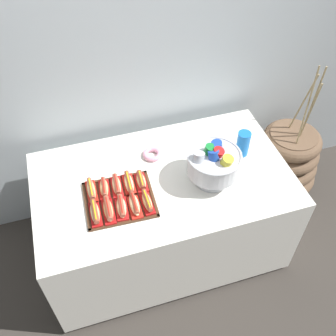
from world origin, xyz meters
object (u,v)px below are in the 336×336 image
hot_dog_3 (134,205)px  serving_tray (119,200)px  hot_dog_0 (95,213)px  hot_dog_9 (141,181)px  buffet_table (163,213)px  floor_vase (285,164)px  hot_dog_5 (91,191)px  hot_dog_6 (104,188)px  punch_bowl (213,162)px  hot_dog_8 (129,184)px  donut (152,154)px  hot_dog_4 (147,202)px  hot_dog_7 (117,186)px  hot_dog_1 (108,210)px  cup_stack (243,144)px  hot_dog_2 (121,207)px

hot_dog_3 → serving_tray: bearing=129.8°
hot_dog_0 → hot_dog_9: size_ratio=1.14×
buffet_table → floor_vase: size_ratio=1.30×
hot_dog_5 → hot_dog_9: (0.30, -0.01, -0.00)m
hot_dog_3 → hot_dog_6: 0.22m
punch_bowl → serving_tray: bearing=178.9°
hot_dog_8 → donut: bearing=46.7°
hot_dog_3 → hot_dog_4: size_ratio=1.09×
hot_dog_5 → hot_dog_9: size_ratio=1.16×
hot_dog_7 → donut: 0.35m
hot_dog_3 → punch_bowl: bearing=8.4°
hot_dog_8 → hot_dog_7: bearing=177.6°
buffet_table → hot_dog_3: (-0.22, -0.18, 0.40)m
hot_dog_7 → hot_dog_9: hot_dog_7 is taller
hot_dog_6 → hot_dog_7: bearing=-2.4°
hot_dog_3 → floor_vase: bearing=17.8°
buffet_table → hot_dog_1: 0.57m
hot_dog_9 → hot_dog_0: bearing=-153.6°
hot_dog_6 → donut: (0.35, 0.21, -0.02)m
hot_dog_6 → donut: bearing=30.6°
buffet_table → cup_stack: size_ratio=9.03×
hot_dog_4 → hot_dog_6: (-0.22, 0.17, -0.00)m
hot_dog_5 → hot_dog_7: bearing=-2.4°
serving_tray → hot_dog_9: (0.15, 0.08, 0.03)m
hot_dog_0 → hot_dog_4: (0.30, -0.01, 0.00)m
hot_dog_5 → hot_dog_7: 0.15m
cup_stack → buffet_table: bearing=-174.3°
punch_bowl → cup_stack: 0.32m
hot_dog_4 → hot_dog_6: 0.28m
hot_dog_7 → hot_dog_8: size_ratio=0.97×
hot_dog_4 → hot_dog_8: hot_dog_4 is taller
hot_dog_6 → hot_dog_4: bearing=-38.7°
hot_dog_0 → hot_dog_8: 0.28m
buffet_table → hot_dog_0: bearing=-159.4°
hot_dog_0 → hot_dog_6: hot_dog_0 is taller
hot_dog_9 → punch_bowl: size_ratio=0.48×
donut → hot_dog_0: bearing=-139.6°
hot_dog_8 → hot_dog_2: bearing=-116.9°
hot_dog_4 → hot_dog_0: bearing=177.6°
hot_dog_0 → hot_dog_8: size_ratio=0.98×
hot_dog_1 → hot_dog_5: (-0.07, 0.17, -0.00)m
floor_vase → hot_dog_4: bearing=-161.1°
hot_dog_8 → punch_bowl: 0.52m
floor_vase → hot_dog_1: bearing=-164.1°
hot_dog_2 → cup_stack: 0.88m
buffet_table → cup_stack: 0.72m
hot_dog_2 → hot_dog_7: bearing=87.6°
hot_dog_6 → hot_dog_3: bearing=-50.2°
hot_dog_3 → donut: size_ratio=1.44×
floor_vase → hot_dog_0: (-1.54, -0.41, 0.49)m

